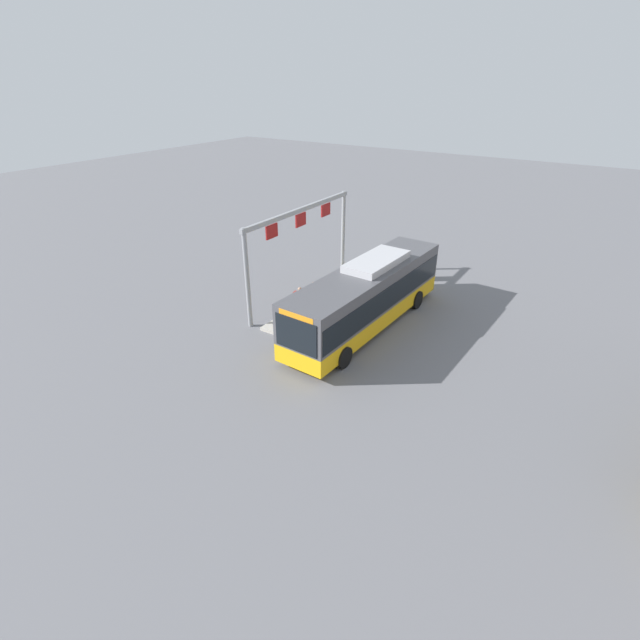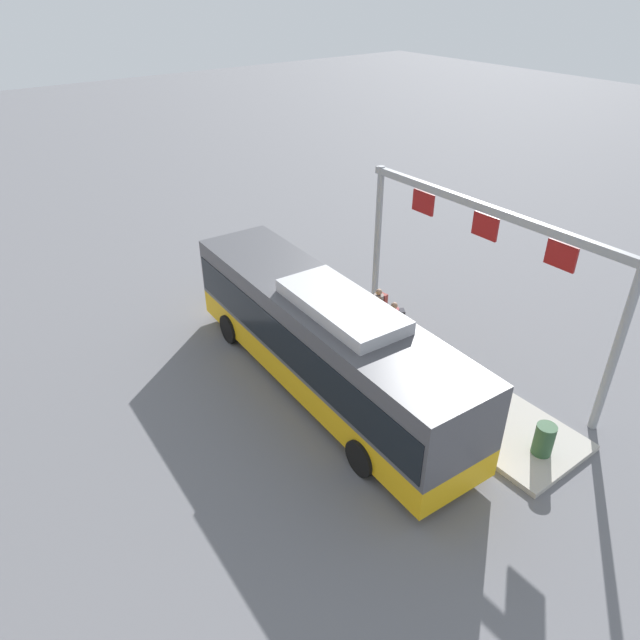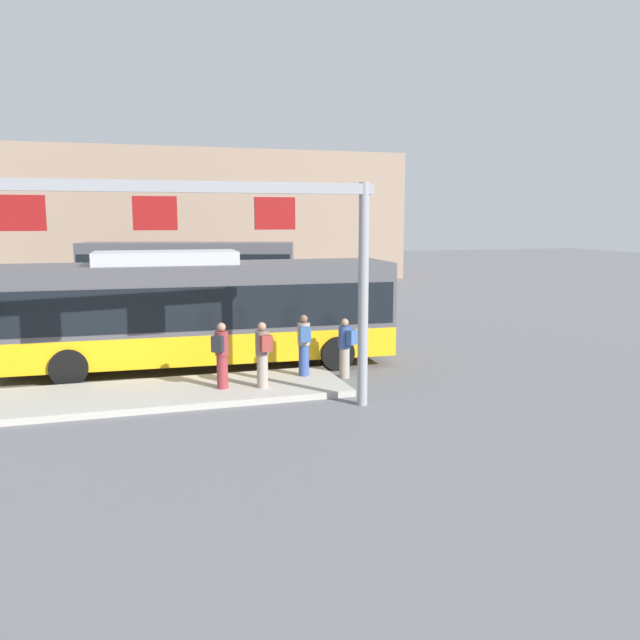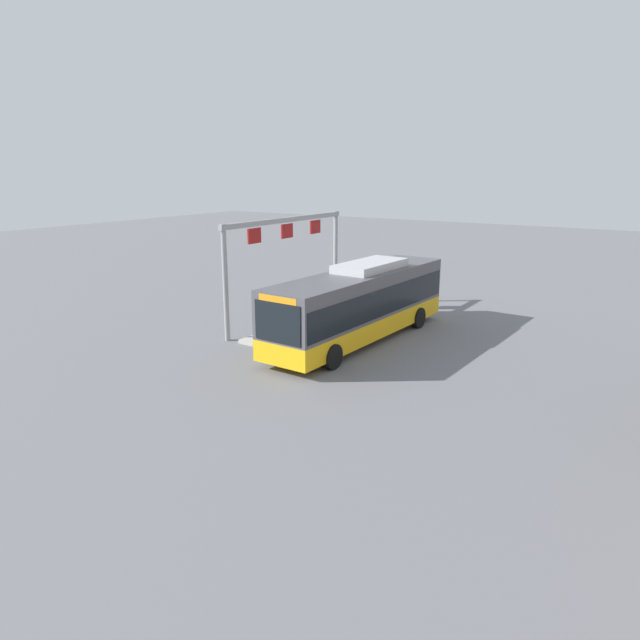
{
  "view_description": "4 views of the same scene",
  "coord_description": "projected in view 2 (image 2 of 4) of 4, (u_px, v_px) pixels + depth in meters",
  "views": [
    {
      "loc": [
        19.28,
        9.8,
        11.58
      ],
      "look_at": [
        3.61,
        -0.44,
        1.79
      ],
      "focal_mm": 26.49,
      "sensor_mm": 36.0,
      "label": 1
    },
    {
      "loc": [
        -11.35,
        8.59,
        11.06
      ],
      "look_at": [
        1.25,
        -0.82,
        1.48
      ],
      "focal_mm": 32.62,
      "sensor_mm": 36.0,
      "label": 2
    },
    {
      "loc": [
        -2.14,
        -19.0,
        4.42
      ],
      "look_at": [
        3.69,
        -0.12,
        1.29
      ],
      "focal_mm": 36.61,
      "sensor_mm": 36.0,
      "label": 3
    },
    {
      "loc": [
        21.81,
        12.06,
        7.47
      ],
      "look_at": [
        1.85,
        -0.91,
        1.22
      ],
      "focal_mm": 32.32,
      "sensor_mm": 36.0,
      "label": 4
    }
  ],
  "objects": [
    {
      "name": "platform_sign_gantry",
      "position": [
        482.0,
        249.0,
        17.54
      ],
      "size": [
        9.65,
        0.24,
        5.2
      ],
      "color": "gray",
      "rests_on": "ground"
    },
    {
      "name": "person_boarding",
      "position": [
        334.0,
        301.0,
        20.32
      ],
      "size": [
        0.38,
        0.55,
        1.67
      ],
      "rotation": [
        0.0,
        0.0,
        1.46
      ],
      "color": "#334C8C",
      "rests_on": "platform_curb"
    },
    {
      "name": "bus_main",
      "position": [
        323.0,
        337.0,
        16.97
      ],
      "size": [
        11.49,
        3.08,
        3.46
      ],
      "rotation": [
        0.0,
        0.0,
        -0.05
      ],
      "color": "#EAAD14",
      "rests_on": "ground"
    },
    {
      "name": "person_waiting_near",
      "position": [
        313.0,
        292.0,
        21.21
      ],
      "size": [
        0.54,
        0.61,
        1.67
      ],
      "rotation": [
        0.0,
        0.0,
        2.12
      ],
      "color": "gray",
      "rests_on": "ground"
    },
    {
      "name": "platform_curb",
      "position": [
        427.0,
        377.0,
        18.2
      ],
      "size": [
        10.0,
        2.8,
        0.16
      ],
      "primitive_type": "cube",
      "color": "#B2ADA3",
      "rests_on": "ground"
    },
    {
      "name": "person_waiting_far",
      "position": [
        378.0,
        309.0,
        19.87
      ],
      "size": [
        0.4,
        0.57,
        1.67
      ],
      "rotation": [
        0.0,
        0.0,
        1.75
      ],
      "color": "gray",
      "rests_on": "platform_curb"
    },
    {
      "name": "trash_bin",
      "position": [
        544.0,
        439.0,
        15.01
      ],
      "size": [
        0.52,
        0.52,
        0.9
      ],
      "primitive_type": "cylinder",
      "color": "#2D5133",
      "rests_on": "platform_curb"
    },
    {
      "name": "person_waiting_mid",
      "position": [
        394.0,
        323.0,
        19.07
      ],
      "size": [
        0.53,
        0.61,
        1.67
      ],
      "rotation": [
        0.0,
        0.0,
        1.03
      ],
      "color": "maroon",
      "rests_on": "platform_curb"
    },
    {
      "name": "ground_plane",
      "position": [
        323.0,
        386.0,
        17.91
      ],
      "size": [
        120.0,
        120.0,
        0.0
      ],
      "primitive_type": "plane",
      "color": "slate"
    }
  ]
}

